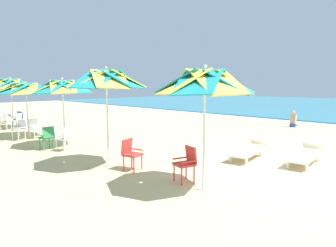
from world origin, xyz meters
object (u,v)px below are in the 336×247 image
(beach_umbrella_0, at_px, (205,83))
(plastic_chair_1, at_px, (131,152))
(plastic_chair_10, at_px, (8,115))
(plastic_chair_8, at_px, (21,120))
(plastic_chair_0, at_px, (186,162))
(sun_lounger_1, at_px, (305,154))
(beach_umbrella_1, at_px, (106,81))
(plastic_chair_6, at_px, (18,118))
(beachgoer_seated, at_px, (294,122))
(plastic_chair_9, at_px, (6,116))
(sun_lounger_2, at_px, (249,150))
(plastic_chair_5, at_px, (35,127))
(beach_umbrella_2, at_px, (62,87))
(beach_umbrella_4, at_px, (11,84))
(plastic_chair_4, at_px, (20,128))
(beach_umbrella_3, at_px, (26,89))
(plastic_chair_2, at_px, (47,136))
(plastic_chair_3, at_px, (65,137))
(plastic_chair_7, at_px, (7,121))

(beach_umbrella_0, relative_size, plastic_chair_1, 3.20)
(plastic_chair_10, bearing_deg, plastic_chair_8, -6.86)
(plastic_chair_0, xyz_separation_m, sun_lounger_1, (1.41, 3.78, -0.22))
(plastic_chair_0, height_order, beach_umbrella_1, beach_umbrella_1)
(plastic_chair_6, relative_size, beachgoer_seated, 0.94)
(plastic_chair_9, height_order, sun_lounger_2, plastic_chair_9)
(plastic_chair_0, bearing_deg, plastic_chair_5, -177.23)
(beach_umbrella_2, bearing_deg, plastic_chair_5, -176.96)
(beach_umbrella_4, distance_m, sun_lounger_2, 12.92)
(plastic_chair_5, distance_m, beachgoer_seated, 13.53)
(beach_umbrella_2, bearing_deg, plastic_chair_4, -164.63)
(beach_umbrella_3, distance_m, plastic_chair_5, 1.73)
(beach_umbrella_2, xyz_separation_m, beachgoer_seated, (3.98, 11.67, -1.97))
(plastic_chair_2, height_order, beach_umbrella_3, beach_umbrella_3)
(plastic_chair_3, height_order, beach_umbrella_3, beach_umbrella_3)
(beach_umbrella_3, bearing_deg, plastic_chair_3, -1.04)
(plastic_chair_1, xyz_separation_m, plastic_chair_8, (-10.00, 0.39, 0.00))
(beach_umbrella_2, bearing_deg, beachgoer_seated, 71.15)
(plastic_chair_0, distance_m, sun_lounger_1, 4.04)
(plastic_chair_7, bearing_deg, sun_lounger_2, 17.15)
(plastic_chair_9, relative_size, plastic_chair_10, 1.00)
(plastic_chair_9, distance_m, sun_lounger_2, 15.02)
(sun_lounger_1, relative_size, sun_lounger_2, 0.99)
(plastic_chair_10, bearing_deg, plastic_chair_5, -7.46)
(beach_umbrella_2, distance_m, plastic_chair_5, 3.17)
(beach_umbrella_1, distance_m, beach_umbrella_3, 6.63)
(plastic_chair_0, height_order, plastic_chair_2, same)
(beach_umbrella_2, xyz_separation_m, plastic_chair_8, (-5.77, 0.31, -1.76))
(beach_umbrella_4, bearing_deg, plastic_chair_0, 0.68)
(sun_lounger_2, relative_size, beachgoer_seated, 2.39)
(beach_umbrella_0, bearing_deg, plastic_chair_1, -175.81)
(plastic_chair_10, distance_m, sun_lounger_1, 17.11)
(beach_umbrella_1, distance_m, sun_lounger_1, 6.25)
(plastic_chair_0, distance_m, plastic_chair_2, 5.99)
(beachgoer_seated, bearing_deg, plastic_chair_7, -130.31)
(beach_umbrella_1, height_order, plastic_chair_6, beach_umbrella_1)
(plastic_chair_7, bearing_deg, sun_lounger_1, 17.71)
(plastic_chair_6, xyz_separation_m, plastic_chair_7, (0.80, -0.81, 0.00))
(sun_lounger_1, bearing_deg, beach_umbrella_1, -131.06)
(plastic_chair_1, bearing_deg, beach_umbrella_4, 178.86)
(plastic_chair_5, relative_size, plastic_chair_7, 1.00)
(plastic_chair_6, height_order, plastic_chair_9, same)
(beach_umbrella_3, bearing_deg, plastic_chair_8, 168.06)
(beach_umbrella_4, bearing_deg, plastic_chair_10, 168.13)
(plastic_chair_5, bearing_deg, plastic_chair_2, -11.61)
(beach_umbrella_3, height_order, plastic_chair_9, beach_umbrella_3)
(plastic_chair_5, xyz_separation_m, sun_lounger_2, (8.49, 3.57, -0.22))
(plastic_chair_0, bearing_deg, plastic_chair_1, -168.32)
(plastic_chair_0, xyz_separation_m, plastic_chair_4, (-8.66, -1.01, 0.00))
(beach_umbrella_1, bearing_deg, beach_umbrella_3, 179.11)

